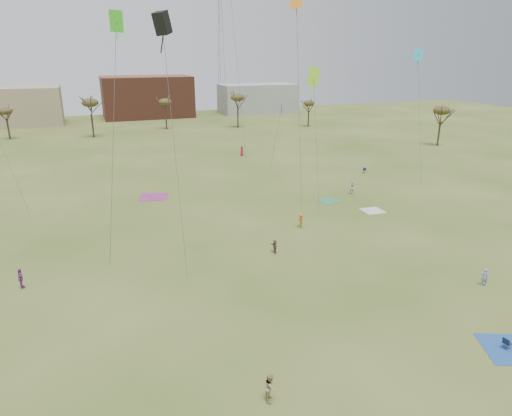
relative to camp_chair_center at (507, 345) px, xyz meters
name	(u,v)px	position (x,y,z in m)	size (l,w,h in m)	color
ground	(315,332)	(-11.20, 6.20, -0.26)	(260.00, 260.00, 0.00)	#3D5019
spectator_fore_b	(270,387)	(-16.68, 1.12, 0.61)	(0.84, 0.65, 1.73)	tan
spectator_fore_c	(275,246)	(-8.64, 19.78, 0.41)	(1.24, 0.40, 1.34)	brown
flyer_mid_b	(300,220)	(-3.23, 25.17, 0.60)	(1.11, 0.64, 1.72)	#B77422
flyer_mid_c	(484,277)	(5.50, 7.38, 0.52)	(0.57, 0.37, 1.56)	#7189BD
spectator_mid_d	(21,278)	(-31.39, 20.61, 0.63)	(1.04, 0.43, 1.77)	#863A8C
spectator_mid_e	(352,188)	(9.17, 34.26, 0.61)	(0.84, 0.66, 1.73)	silver
flyer_far_b	(242,151)	(2.73, 63.40, 0.68)	(0.91, 0.60, 1.87)	maroon
blanket_blue	(510,349)	(0.17, -0.17, -0.26)	(3.53, 3.53, 0.03)	#2653A4
blanket_cream	(373,211)	(7.79, 27.16, -0.26)	(2.49, 2.49, 0.03)	silver
blanket_plum	(154,197)	(-17.12, 42.57, -0.26)	(3.67, 3.67, 0.03)	#932D7D
blanket_olive	(329,201)	(4.55, 32.64, -0.26)	(2.57, 2.57, 0.03)	#328A56
camp_chair_center	(507,345)	(0.00, 0.00, 0.00)	(0.61, 0.58, 0.87)	#15213B
camp_chair_right	(364,171)	(17.32, 43.75, 0.00)	(0.74, 0.74, 0.87)	#151B3B
kites_aloft	(223,34)	(-10.53, 29.59, 20.33)	(63.97, 59.20, 27.85)	red
tree_line	(136,109)	(-14.04, 85.32, 6.83)	(117.44, 49.32, 8.91)	#3A2B1E
building_brick	(147,97)	(-6.20, 126.20, 5.74)	(26.00, 16.00, 12.00)	brown
building_grey	(257,98)	(28.80, 124.20, 4.24)	(24.00, 12.00, 9.00)	gray
radio_tower	(221,51)	(18.80, 131.20, 18.95)	(1.51, 1.72, 41.00)	#9EA3A8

